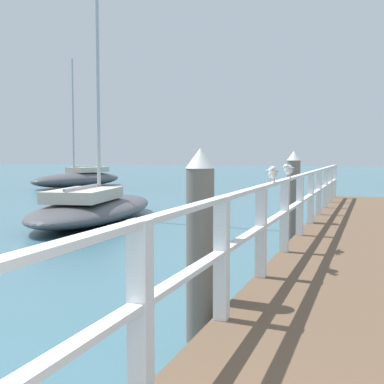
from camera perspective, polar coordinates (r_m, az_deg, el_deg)
pier_deck at (r=9.46m, az=18.85°, el=-6.17°), size 2.54×18.27×0.43m
pier_railing at (r=9.43m, az=11.74°, el=-0.64°), size 0.12×16.79×1.08m
dock_piling_near at (r=5.20m, az=0.90°, el=-5.81°), size 0.29×0.29×1.94m
dock_piling_far at (r=11.26m, az=11.04°, el=-0.46°), size 0.29×0.29×1.94m
seagull_foreground at (r=6.76m, az=8.80°, el=2.18°), size 0.22×0.47×0.21m
seagull_background at (r=8.08m, az=10.53°, el=2.49°), size 0.19×0.48×0.21m
boat_0 at (r=14.86m, az=-10.66°, el=-1.61°), size 3.65×7.37×8.95m
boat_4 at (r=30.15m, az=-12.29°, el=1.43°), size 3.31×7.10×7.12m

